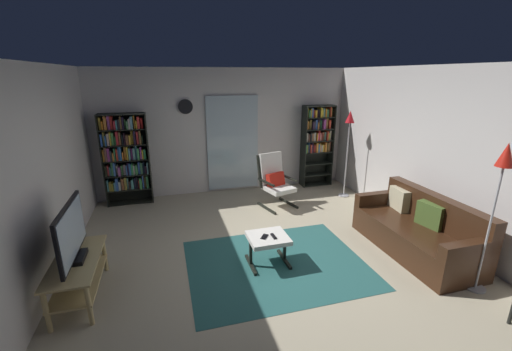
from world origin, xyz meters
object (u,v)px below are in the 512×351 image
at_px(tv_remote, 273,236).
at_px(wall_clock, 185,107).
at_px(leather_sofa, 417,231).
at_px(bookshelf_near_tv, 126,156).
at_px(floor_lamp_by_shelf, 349,129).
at_px(tv_stand, 78,273).
at_px(floor_lamp_by_sofa, 501,176).
at_px(ottoman, 268,241).
at_px(bookshelf_near_sofa, 317,138).
at_px(lounge_armchair, 275,179).
at_px(television, 71,234).
at_px(cell_phone, 264,237).

relative_size(tv_remote, wall_clock, 0.50).
bearing_deg(leather_sofa, bookshelf_near_tv, 143.05).
bearing_deg(floor_lamp_by_shelf, tv_stand, -155.45).
bearing_deg(tv_remote, floor_lamp_by_sofa, -29.71).
height_order(tv_remote, floor_lamp_by_sofa, floor_lamp_by_sofa).
relative_size(bookshelf_near_tv, ottoman, 3.37).
distance_m(leather_sofa, ottoman, 2.19).
distance_m(floor_lamp_by_sofa, wall_clock, 5.20).
distance_m(bookshelf_near_sofa, lounge_armchair, 1.70).
bearing_deg(ottoman, television, -178.02).
distance_m(cell_phone, floor_lamp_by_sofa, 2.76).
bearing_deg(cell_phone, lounge_armchair, 102.91).
height_order(lounge_armchair, floor_lamp_by_shelf, floor_lamp_by_shelf).
bearing_deg(bookshelf_near_sofa, tv_remote, -124.51).
xyz_separation_m(tv_stand, ottoman, (2.28, 0.08, 0.02)).
bearing_deg(leather_sofa, tv_stand, 177.80).
xyz_separation_m(ottoman, floor_lamp_by_sofa, (2.23, -1.20, 1.07)).
height_order(cell_phone, floor_lamp_by_sofa, floor_lamp_by_sofa).
bearing_deg(bookshelf_near_sofa, bookshelf_near_tv, -179.66).
distance_m(bookshelf_near_sofa, floor_lamp_by_shelf, 0.96).
height_order(leather_sofa, ottoman, leather_sofa).
distance_m(floor_lamp_by_sofa, floor_lamp_by_shelf, 3.23).
height_order(bookshelf_near_tv, floor_lamp_by_shelf, floor_lamp_by_shelf).
xyz_separation_m(bookshelf_near_tv, lounge_armchair, (2.74, -0.91, -0.42)).
xyz_separation_m(leather_sofa, cell_phone, (-2.23, 0.23, 0.11)).
xyz_separation_m(bookshelf_near_tv, bookshelf_near_sofa, (4.05, 0.02, 0.13)).
distance_m(leather_sofa, wall_clock, 4.66).
relative_size(leather_sofa, tv_remote, 12.95).
distance_m(leather_sofa, floor_lamp_by_sofa, 1.46).
xyz_separation_m(bookshelf_near_tv, floor_lamp_by_shelf, (4.31, -0.84, 0.46)).
bearing_deg(floor_lamp_by_shelf, bookshelf_near_sofa, 107.04).
bearing_deg(floor_lamp_by_shelf, lounge_armchair, -177.28).
bearing_deg(wall_clock, television, -115.91).
relative_size(tv_remote, floor_lamp_by_shelf, 0.08).
relative_size(floor_lamp_by_shelf, wall_clock, 6.14).
bearing_deg(bookshelf_near_sofa, floor_lamp_by_shelf, -72.96).
xyz_separation_m(television, floor_lamp_by_shelf, (4.62, 2.11, 0.62)).
distance_m(television, lounge_armchair, 3.67).
bearing_deg(tv_stand, cell_phone, 1.64).
height_order(cell_phone, wall_clock, wall_clock).
relative_size(television, cell_phone, 7.15).
height_order(tv_stand, leather_sofa, leather_sofa).
height_order(bookshelf_near_tv, cell_phone, bookshelf_near_tv).
bearing_deg(floor_lamp_by_sofa, ottoman, 151.71).
height_order(television, leather_sofa, television).
relative_size(bookshelf_near_tv, leather_sofa, 0.95).
distance_m(lounge_armchair, wall_clock, 2.28).
relative_size(bookshelf_near_sofa, ottoman, 3.46).
relative_size(tv_stand, floor_lamp_by_shelf, 0.62).
height_order(ottoman, cell_phone, cell_phone).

